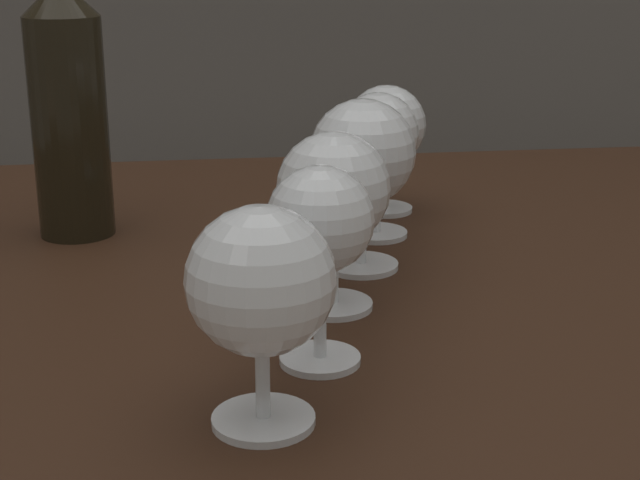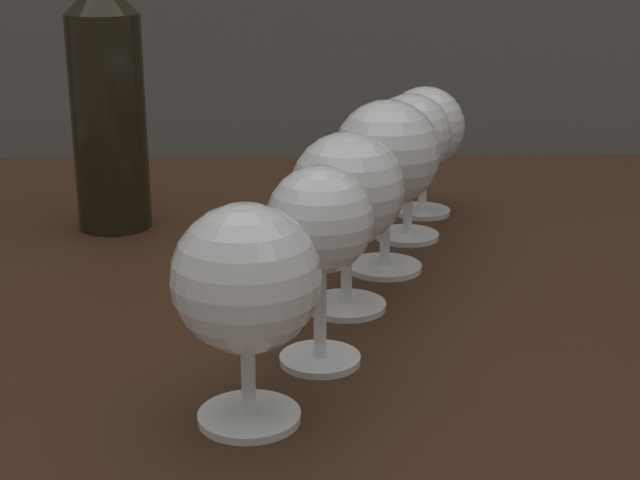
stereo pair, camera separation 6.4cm
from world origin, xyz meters
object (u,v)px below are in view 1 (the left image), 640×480
Objects in this scene: wine_glass_cabernet at (363,155)px; wine_glass_chardonnay at (386,126)px; wine_glass_white at (333,191)px; wine_glass_port at (320,227)px; wine_glass_pinot at (378,137)px; wine_bottle at (68,103)px; wine_glass_empty at (261,285)px.

wine_glass_chardonnay is (0.06, 0.18, -0.01)m from wine_glass_cabernet.
wine_glass_chardonnay is at bearing 70.52° from wine_glass_white.
wine_glass_port reaches higher than wine_glass_chardonnay.
wine_bottle is (-0.29, 0.05, 0.03)m from wine_glass_pinot.
wine_glass_empty is at bearing -110.77° from wine_glass_pinot.
wine_glass_white reaches higher than wine_glass_chardonnay.
wine_glass_white reaches higher than wine_glass_empty.
wine_glass_pinot is 0.44× the size of wine_bottle.
wine_bottle reaches higher than wine_glass_pinot.
wine_glass_pinot is at bearing 69.23° from wine_glass_white.
wine_glass_empty is 0.29m from wine_glass_cabernet.
wine_glass_chardonnay is at bearing 72.21° from wine_glass_port.
wine_glass_white is at bearing -45.63° from wine_bottle.
wine_bottle reaches higher than wine_glass_white.
wine_bottle is (-0.15, 0.41, 0.04)m from wine_glass_empty.
wine_glass_empty is 0.48m from wine_glass_chardonnay.
wine_glass_empty is 0.97× the size of wine_glass_white.
wine_glass_port is at bearing -108.14° from wine_glass_pinot.
wine_glass_empty is 0.09m from wine_glass_port.
wine_glass_cabernet is at bearing 68.48° from wine_glass_empty.
wine_glass_port and wine_glass_pinot have the same top height.
wine_glass_cabernet reaches higher than wine_glass_port.
wine_glass_empty is at bearing -69.41° from wine_bottle.
wine_glass_empty is at bearing -110.77° from wine_glass_white.
wine_glass_cabernet is (0.06, 0.19, 0.00)m from wine_glass_port.
wine_bottle reaches higher than wine_glass_empty.
wine_glass_port is at bearing -58.68° from wine_bottle.
wine_glass_chardonnay is (0.12, 0.37, -0.01)m from wine_glass_port.
wine_glass_white is at bearing -110.77° from wine_glass_pinot.
wine_glass_port is (0.05, 0.08, 0.01)m from wine_glass_empty.
wine_glass_white is 0.10m from wine_glass_cabernet.
wine_glass_empty is at bearing -110.00° from wine_glass_chardonnay.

